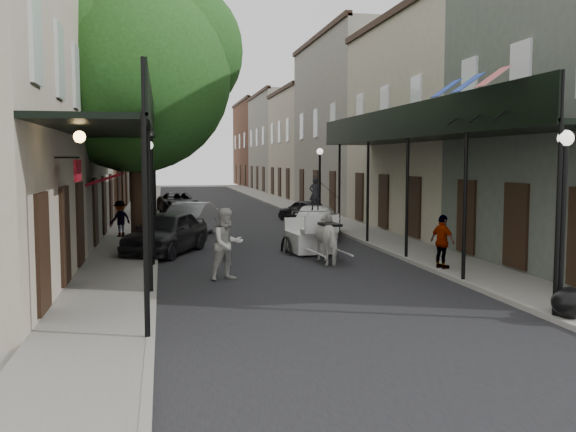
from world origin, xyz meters
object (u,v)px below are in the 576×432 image
tree_far (151,114)px  lamppost_left (149,200)px  tree_near (146,68)px  carriage (307,223)px  car_left_far (178,203)px  car_right_far (304,211)px  pedestrian_sidewalk_left (120,219)px  car_left_mid (189,220)px  car_left_near (166,232)px  car_right_near (316,221)px  horse (331,238)px  pedestrian_walking (227,244)px  lamppost_right_near (563,220)px  lamppost_right_far (320,184)px  pedestrian_sidewalk_right (443,242)px

tree_far → lamppost_left: (0.15, -18.18, -3.79)m
tree_near → carriage: 7.90m
car_left_far → car_right_far: bearing=-54.1°
tree_near → carriage: bearing=-17.2°
tree_far → pedestrian_sidewalk_left: bearing=-96.2°
lamppost_left → pedestrian_sidewalk_left: bearing=99.9°
tree_far → carriage: 17.31m
tree_near → car_right_far: tree_near is taller
carriage → car_left_mid: 6.74m
car_left_near → car_left_far: car_left_near is taller
car_right_far → lamppost_left: bearing=38.7°
car_left_mid → car_right_near: 5.40m
horse → carriage: carriage is taller
tree_near → pedestrian_walking: (2.20, -6.40, -5.51)m
pedestrian_walking → pedestrian_sidewalk_left: (-3.41, 9.74, -0.12)m
lamppost_right_near → pedestrian_sidewalk_left: (-9.51, 15.51, -1.19)m
lamppost_right_near → lamppost_right_far: 20.00m
pedestrian_sidewalk_right → car_left_far: 23.45m
pedestrian_sidewalk_left → car_left_mid: 2.85m
lamppost_right_near → lamppost_right_far: same height
tree_far → lamppost_right_far: 11.05m
lamppost_right_far → car_left_mid: bearing=-149.2°
tree_far → car_left_near: bearing=-87.6°
lamppost_left → car_right_far: 15.45m
lamppost_right_near → pedestrian_walking: 8.47m
horse → lamppost_right_far: bearing=-107.3°
pedestrian_sidewalk_right → car_right_far: 15.60m
lamppost_left → car_left_mid: (1.50, 8.00, -1.33)m
pedestrian_walking → tree_far: bearing=71.5°
pedestrian_walking → lamppost_right_far: bearing=42.0°
car_left_near → lamppost_left: bearing=-75.6°
tree_far → pedestrian_walking: bearing=-83.7°
car_left_near → car_right_far: bearing=79.0°
car_right_near → car_left_mid: bearing=1.2°
pedestrian_sidewalk_right → car_left_mid: 12.32m
tree_far → car_left_mid: size_ratio=1.98×
lamppost_right_near → car_left_near: 13.49m
car_left_far → lamppost_right_far: bearing=-56.9°
carriage → tree_far: bearing=104.3°
lamppost_right_far → horse: bearing=-102.3°
lamppost_left → car_right_near: (6.70, 6.54, -1.37)m
car_left_mid → tree_far: bearing=118.2°
horse → car_left_far: horse is taller
lamppost_right_near → pedestrian_sidewalk_right: (0.10, 5.73, -1.15)m
lamppost_right_near → car_left_far: bearing=103.7°
pedestrian_sidewalk_right → car_left_far: size_ratio=0.34×
pedestrian_sidewalk_left → car_left_near: 4.86m
car_left_near → lamppost_right_near: bearing=-31.1°
lamppost_right_near → lamppost_left: same height
car_left_mid → car_right_near: bearing=3.3°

